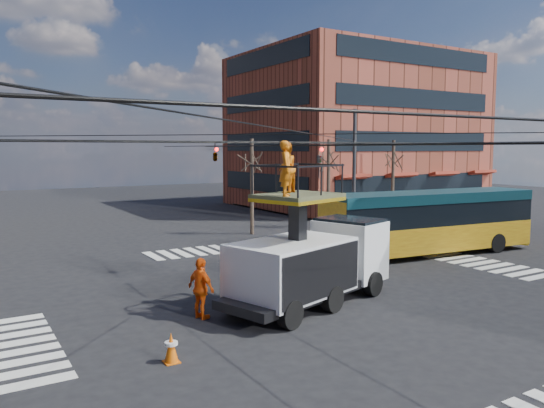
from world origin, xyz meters
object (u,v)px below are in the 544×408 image
Objects in this scene: city_bus at (429,221)px; flagger at (362,249)px; utility_truck at (312,248)px; worker_ground at (201,288)px; traffic_cone at (171,348)px.

city_bus reaches higher than flagger.
utility_truck is at bearing -87.51° from flagger.
city_bus is 6.07× the size of worker_ground.
worker_ground is at bearing -159.90° from city_bus.
city_bus is 15.32× the size of traffic_cone.
worker_ground reaches higher than flagger.
utility_truck reaches higher than flagger.
worker_ground is (-14.15, -3.54, -0.74)m from city_bus.
city_bus is (10.14, 3.92, -0.21)m from utility_truck.
flagger is at bearing 14.35° from utility_truck.
utility_truck reaches higher than traffic_cone.
city_bus reaches higher than worker_ground.
utility_truck is at bearing -152.79° from city_bus.
traffic_cone is at bearing -152.55° from city_bus.
utility_truck is 6.04m from flagger.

